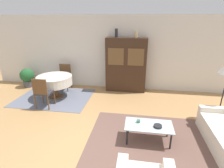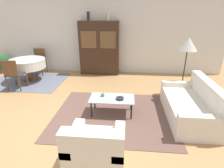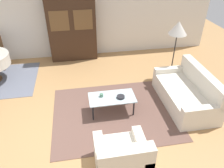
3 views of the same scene
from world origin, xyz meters
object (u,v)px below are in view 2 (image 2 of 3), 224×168
(armchair, at_px, (96,150))
(display_cabinet, at_px, (99,48))
(floor_lamp, at_px, (188,46))
(vase_tall, at_px, (88,16))
(bowl, at_px, (120,98))
(potted_plant, at_px, (1,62))
(coffee_table, at_px, (112,100))
(dining_chair_near, at_px, (13,73))
(couch, at_px, (192,106))
(dining_table, at_px, (28,64))
(dining_chair_far, at_px, (39,60))
(vase_short, at_px, (108,17))
(cup, at_px, (103,95))

(armchair, bearing_deg, display_cabinet, 98.14)
(floor_lamp, height_order, vase_tall, vase_tall)
(display_cabinet, bearing_deg, bowl, -72.71)
(potted_plant, bearing_deg, coffee_table, -30.15)
(vase_tall, xyz_separation_m, potted_plant, (-3.50, -0.23, -1.68))
(display_cabinet, distance_m, dining_chair_near, 2.96)
(coffee_table, distance_m, dining_chair_near, 3.24)
(couch, relative_size, display_cabinet, 0.91)
(dining_chair_near, height_order, floor_lamp, floor_lamp)
(dining_table, distance_m, dining_chair_near, 0.80)
(armchair, distance_m, floor_lamp, 3.50)
(potted_plant, bearing_deg, floor_lamp, -13.29)
(armchair, height_order, coffee_table, armchair)
(floor_lamp, height_order, potted_plant, floor_lamp)
(dining_chair_far, xyz_separation_m, vase_tall, (1.95, 0.21, 1.55))
(armchair, xyz_separation_m, dining_chair_far, (-2.94, 4.22, 0.25))
(display_cabinet, xyz_separation_m, dining_chair_near, (-2.31, -1.81, -0.43))
(dining_table, xyz_separation_m, floor_lamp, (4.91, -0.75, 0.81))
(couch, relative_size, dining_chair_far, 1.88)
(display_cabinet, relative_size, potted_plant, 2.63)
(vase_short, bearing_deg, dining_chair_near, -145.41)
(coffee_table, bearing_deg, display_cabinet, 104.25)
(coffee_table, distance_m, dining_table, 3.59)
(display_cabinet, bearing_deg, dining_chair_far, -174.87)
(couch, distance_m, vase_tall, 4.47)
(display_cabinet, xyz_separation_m, vase_tall, (-0.36, 0.00, 1.12))
(vase_short, bearing_deg, armchair, -85.92)
(cup, xyz_separation_m, potted_plant, (-4.37, 2.61, -0.03))
(coffee_table, height_order, display_cabinet, display_cabinet)
(couch, xyz_separation_m, armchair, (-1.88, -1.52, 0.01))
(dining_chair_far, xyz_separation_m, bowl, (3.23, -2.74, -0.12))
(couch, bearing_deg, dining_chair_far, 60.79)
(armchair, distance_m, display_cabinet, 4.52)
(display_cabinet, height_order, vase_tall, vase_tall)
(floor_lamp, height_order, bowl, floor_lamp)
(dining_chair_near, bearing_deg, display_cabinet, 38.10)
(armchair, xyz_separation_m, display_cabinet, (-0.63, 4.43, 0.68))
(dining_table, height_order, vase_tall, vase_tall)
(bowl, bearing_deg, display_cabinet, 107.29)
(dining_chair_near, xyz_separation_m, bowl, (3.23, -1.14, -0.12))
(vase_tall, relative_size, vase_short, 1.32)
(bowl, bearing_deg, couch, 1.77)
(coffee_table, xyz_separation_m, bowl, (0.18, -0.05, 0.06))
(display_cabinet, xyz_separation_m, floor_lamp, (2.60, -1.76, 0.44))
(couch, bearing_deg, coffee_table, 89.88)
(armchair, distance_m, coffee_table, 1.53)
(couch, xyz_separation_m, display_cabinet, (-2.51, 2.90, 0.68))
(couch, distance_m, potted_plant, 6.91)
(dining_table, height_order, vase_short, vase_short)
(dining_chair_near, distance_m, floor_lamp, 4.99)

